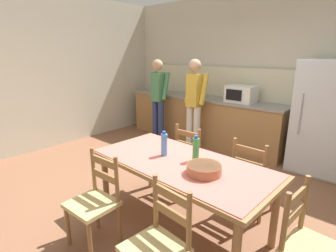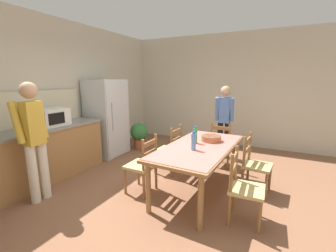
% 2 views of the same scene
% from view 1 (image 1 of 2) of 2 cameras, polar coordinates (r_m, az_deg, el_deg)
% --- Properties ---
extents(ground_plane, '(8.32, 8.32, 0.00)m').
position_cam_1_polar(ground_plane, '(3.41, 2.16, -16.56)').
color(ground_plane, brown).
extents(wall_back, '(6.52, 0.12, 2.90)m').
position_cam_1_polar(wall_back, '(5.24, 21.30, 10.65)').
color(wall_back, beige).
rests_on(wall_back, ground).
extents(wall_left, '(0.12, 5.20, 2.90)m').
position_cam_1_polar(wall_left, '(5.55, -25.32, 10.45)').
color(wall_left, beige).
rests_on(wall_left, ground).
extents(kitchen_counter, '(3.44, 0.66, 0.94)m').
position_cam_1_polar(kitchen_counter, '(5.54, 7.38, 1.53)').
color(kitchen_counter, '#9E7042').
rests_on(kitchen_counter, ground).
extents(counter_splashback, '(3.40, 0.03, 0.60)m').
position_cam_1_polar(counter_splashback, '(5.66, 9.44, 9.65)').
color(counter_splashback, beige).
rests_on(counter_splashback, kitchen_counter).
extents(refrigerator, '(0.77, 0.73, 1.73)m').
position_cam_1_polar(refrigerator, '(4.61, 30.66, 1.54)').
color(refrigerator, silver).
rests_on(refrigerator, ground).
extents(microwave, '(0.50, 0.39, 0.30)m').
position_cam_1_polar(microwave, '(4.99, 15.64, 6.73)').
color(microwave, white).
rests_on(microwave, kitchen_counter).
extents(dining_table, '(1.96, 1.01, 0.75)m').
position_cam_1_polar(dining_table, '(2.73, 2.84, -9.18)').
color(dining_table, olive).
rests_on(dining_table, ground).
extents(bottle_near_centre, '(0.07, 0.07, 0.27)m').
position_cam_1_polar(bottle_near_centre, '(2.80, -0.83, -4.00)').
color(bottle_near_centre, '#4C8ED6').
rests_on(bottle_near_centre, dining_table).
extents(bottle_off_centre, '(0.07, 0.07, 0.27)m').
position_cam_1_polar(bottle_off_centre, '(2.68, 6.08, -5.05)').
color(bottle_off_centre, green).
rests_on(bottle_off_centre, dining_table).
extents(serving_bowl, '(0.32, 0.32, 0.09)m').
position_cam_1_polar(serving_bowl, '(2.44, 7.86, -9.16)').
color(serving_bowl, '#9E6642').
rests_on(serving_bowl, dining_table).
extents(chair_side_near_left, '(0.43, 0.41, 0.91)m').
position_cam_1_polar(chair_side_near_left, '(2.71, -15.59, -15.55)').
color(chair_side_near_left, olive).
rests_on(chair_side_near_left, ground).
extents(chair_side_far_left, '(0.42, 0.40, 0.91)m').
position_cam_1_polar(chair_side_far_left, '(3.61, 5.47, -6.84)').
color(chair_side_far_left, olive).
rests_on(chair_side_far_left, ground).
extents(chair_side_near_right, '(0.46, 0.44, 0.91)m').
position_cam_1_polar(chair_side_near_right, '(2.13, -2.13, -24.63)').
color(chair_side_near_right, olive).
rests_on(chair_side_near_right, ground).
extents(chair_side_far_right, '(0.43, 0.42, 0.91)m').
position_cam_1_polar(chair_side_far_right, '(3.20, 17.90, -10.65)').
color(chair_side_far_right, olive).
rests_on(chair_side_far_right, ground).
extents(chair_head_end, '(0.44, 0.45, 0.91)m').
position_cam_1_polar(chair_head_end, '(2.36, 28.43, -22.22)').
color(chair_head_end, olive).
rests_on(chair_head_end, ground).
extents(person_at_sink, '(0.42, 0.29, 1.68)m').
position_cam_1_polar(person_at_sink, '(5.51, -2.17, 6.62)').
color(person_at_sink, navy).
rests_on(person_at_sink, ground).
extents(person_at_counter, '(0.43, 0.30, 1.71)m').
position_cam_1_polar(person_at_counter, '(4.91, 5.70, 5.57)').
color(person_at_counter, silver).
rests_on(person_at_counter, ground).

